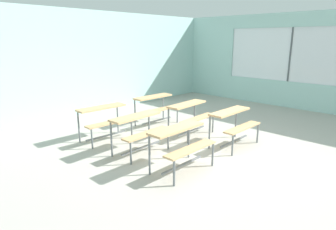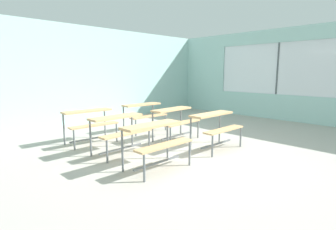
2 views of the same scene
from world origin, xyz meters
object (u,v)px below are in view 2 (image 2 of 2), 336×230
desk_bench_r0c1 (216,122)px  desk_bench_r1c0 (120,125)px  desk_bench_r1c1 (175,116)px  desk_bench_r2c0 (90,118)px  desk_bench_r0c0 (156,135)px  desk_bench_r2c1 (144,111)px

desk_bench_r0c1 → desk_bench_r1c0: size_ratio=0.99×
desk_bench_r1c0 → desk_bench_r1c1: size_ratio=0.99×
desk_bench_r1c0 → desk_bench_r2c0: 1.13m
desk_bench_r0c0 → desk_bench_r2c0: 2.23m
desk_bench_r1c0 → desk_bench_r2c1: same height
desk_bench_r0c0 → desk_bench_r1c0: size_ratio=0.98×
desk_bench_r0c1 → desk_bench_r1c1: bearing=95.1°
desk_bench_r0c1 → desk_bench_r1c0: same height
desk_bench_r1c0 → desk_bench_r2c0: size_ratio=1.00×
desk_bench_r0c0 → desk_bench_r1c0: same height
desk_bench_r0c1 → desk_bench_r1c1: 1.10m
desk_bench_r0c0 → desk_bench_r2c1: 2.81m
desk_bench_r2c1 → desk_bench_r0c0: bearing=-123.2°
desk_bench_r1c0 → desk_bench_r2c1: (1.58, 1.19, 0.00)m
desk_bench_r0c1 → desk_bench_r2c0: size_ratio=0.98×
desk_bench_r2c0 → desk_bench_r2c1: same height
desk_bench_r1c1 → desk_bench_r2c1: size_ratio=1.01×
desk_bench_r2c0 → desk_bench_r2c1: (1.63, 0.06, 0.00)m
desk_bench_r0c0 → desk_bench_r0c1: size_ratio=1.00×
desk_bench_r1c1 → desk_bench_r2c1: (0.05, 1.22, 0.00)m
desk_bench_r0c0 → desk_bench_r0c1: same height
desk_bench_r1c0 → desk_bench_r2c0: bearing=90.1°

